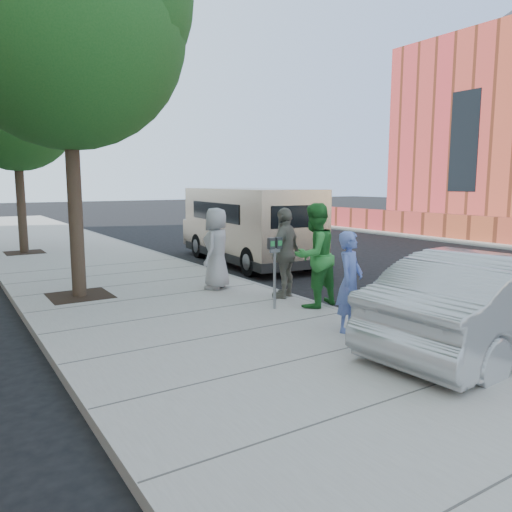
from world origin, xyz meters
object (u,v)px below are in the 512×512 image
at_px(tree_near, 68,18).
at_px(person_striped_polo, 285,253).
at_px(parking_meter, 275,257).
at_px(person_officer, 350,282).
at_px(sedan, 496,303).
at_px(person_green_shirt, 314,255).
at_px(person_gray_shirt, 217,248).
at_px(van, 247,224).
at_px(tree_far, 16,106).

height_order(tree_near, person_striped_polo, tree_near).
bearing_deg(parking_meter, person_officer, -82.63).
distance_m(sedan, person_green_shirt, 3.23).
bearing_deg(person_striped_polo, person_gray_shirt, -91.33).
xyz_separation_m(tree_near, person_striped_polo, (3.45, -2.35, -4.49)).
bearing_deg(tree_near, van, 24.64).
bearing_deg(sedan, person_striped_polo, 6.59).
height_order(tree_far, person_officer, tree_far).
xyz_separation_m(tree_near, person_gray_shirt, (2.68, -0.87, -4.51)).
xyz_separation_m(sedan, person_officer, (-1.33, 1.59, 0.19)).
height_order(tree_far, person_striped_polo, tree_far).
bearing_deg(person_officer, parking_meter, 68.70).
relative_size(tree_far, person_gray_shirt, 3.67).
xyz_separation_m(person_officer, person_green_shirt, (0.53, 1.52, 0.18)).
height_order(tree_far, sedan, tree_far).
relative_size(tree_far, person_striped_polo, 3.59).
relative_size(person_gray_shirt, person_striped_polo, 0.98).
xyz_separation_m(tree_near, person_green_shirt, (3.45, -3.27, -4.43)).
relative_size(parking_meter, person_striped_polo, 0.73).
distance_m(parking_meter, person_officer, 1.80).
relative_size(person_green_shirt, person_striped_polo, 1.07).
relative_size(parking_meter, van, 0.21).
height_order(person_gray_shirt, person_striped_polo, person_striped_polo).
xyz_separation_m(van, sedan, (-1.31, -8.93, -0.46)).
height_order(parking_meter, person_officer, person_officer).
xyz_separation_m(tree_far, person_officer, (2.92, -12.39, -3.95)).
xyz_separation_m(tree_far, person_gray_shirt, (2.68, -8.47, -3.85)).
height_order(parking_meter, person_green_shirt, person_green_shirt).
bearing_deg(person_gray_shirt, tree_far, -114.52).
bearing_deg(tree_far, person_gray_shirt, -72.45).
relative_size(tree_near, person_green_shirt, 3.89).
bearing_deg(parking_meter, tree_far, 105.93).
xyz_separation_m(van, person_officer, (-2.64, -7.34, -0.27)).
height_order(van, person_green_shirt, van).
xyz_separation_m(parking_meter, person_green_shirt, (0.71, -0.26, 0.01)).
bearing_deg(tree_far, person_striped_polo, -70.86).
distance_m(person_officer, person_gray_shirt, 3.93).
height_order(van, sedan, van).
relative_size(van, sedan, 1.39).
relative_size(tree_far, person_officer, 4.14).
height_order(sedan, person_striped_polo, person_striped_polo).
distance_m(sedan, person_striped_polo, 4.12).
distance_m(parking_meter, person_striped_polo, 0.98).
bearing_deg(van, person_green_shirt, -104.58).
xyz_separation_m(tree_far, person_striped_polo, (3.45, -9.95, -3.83)).
bearing_deg(van, parking_meter, -111.57).
height_order(tree_near, sedan, tree_near).
relative_size(tree_near, van, 1.20).
bearing_deg(person_gray_shirt, sedan, 63.89).
xyz_separation_m(van, person_green_shirt, (-2.11, -5.82, -0.09)).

